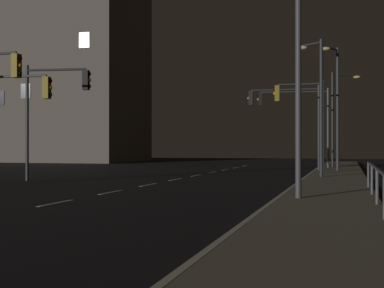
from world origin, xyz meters
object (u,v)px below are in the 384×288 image
(traffic_light_mid_right, at_px, (54,100))
(traffic_light_near_left, at_px, (297,111))
(traffic_light_mid_left, at_px, (302,108))
(street_lamp_corner, at_px, (336,97))
(traffic_light_overhead_east, at_px, (287,110))
(street_lamp_median, at_px, (337,109))
(building_distant, at_px, (35,77))
(street_lamp_mid_block, at_px, (318,95))
(street_lamp_across_street, at_px, (312,45))
(traffic_light_far_left, at_px, (18,105))

(traffic_light_mid_right, distance_m, traffic_light_near_left, 19.75)
(traffic_light_mid_left, bearing_deg, street_lamp_corner, 53.20)
(traffic_light_near_left, distance_m, traffic_light_overhead_east, 4.33)
(street_lamp_median, bearing_deg, building_distant, 159.64)
(street_lamp_mid_block, bearing_deg, street_lamp_across_street, -87.91)
(traffic_light_overhead_east, xyz_separation_m, building_distant, (-29.91, 18.35, 5.40))
(traffic_light_mid_left, xyz_separation_m, traffic_light_near_left, (-0.90, 7.45, 0.30))
(traffic_light_overhead_east, distance_m, building_distant, 35.50)
(street_lamp_corner, height_order, street_lamp_across_street, street_lamp_corner)
(traffic_light_mid_left, height_order, traffic_light_far_left, traffic_light_mid_left)
(traffic_light_mid_left, height_order, traffic_light_overhead_east, traffic_light_overhead_east)
(traffic_light_overhead_east, distance_m, street_lamp_mid_block, 7.97)
(traffic_light_near_left, bearing_deg, street_lamp_corner, -60.25)
(traffic_light_mid_right, xyz_separation_m, street_lamp_mid_block, (12.31, 4.93, 0.39))
(traffic_light_far_left, xyz_separation_m, street_lamp_mid_block, (12.43, 7.80, 0.86))
(street_lamp_mid_block, relative_size, building_distant, 0.30)
(street_lamp_across_street, bearing_deg, street_lamp_corner, 89.06)
(street_lamp_mid_block, bearing_deg, traffic_light_near_left, 99.76)
(traffic_light_far_left, bearing_deg, building_distant, 120.41)
(street_lamp_median, height_order, building_distant, building_distant)
(street_lamp_corner, bearing_deg, traffic_light_mid_left, -126.80)
(traffic_light_far_left, bearing_deg, traffic_light_mid_left, 47.46)
(traffic_light_mid_left, bearing_deg, street_lamp_median, 78.32)
(street_lamp_corner, relative_size, street_lamp_across_street, 1.02)
(traffic_light_mid_right, xyz_separation_m, street_lamp_corner, (13.07, 11.96, 0.82))
(street_lamp_mid_block, bearing_deg, street_lamp_median, 86.84)
(traffic_light_mid_left, distance_m, traffic_light_far_left, 16.69)
(traffic_light_far_left, bearing_deg, street_lamp_median, 58.51)
(street_lamp_corner, relative_size, building_distant, 0.33)
(street_lamp_mid_block, bearing_deg, traffic_light_mid_right, -158.17)
(street_lamp_corner, distance_m, street_lamp_mid_block, 7.08)
(street_lamp_corner, distance_m, building_distant, 38.33)
(traffic_light_mid_left, xyz_separation_m, traffic_light_mid_right, (-11.16, -9.42, -0.01))
(street_lamp_median, bearing_deg, traffic_light_overhead_east, -116.87)
(traffic_light_overhead_east, xyz_separation_m, street_lamp_median, (3.09, 6.10, 0.37))
(street_lamp_corner, distance_m, street_lamp_across_street, 19.06)
(building_distant, bearing_deg, traffic_light_overhead_east, -31.53)
(traffic_light_far_left, height_order, building_distant, building_distant)
(street_lamp_median, xyz_separation_m, building_distant, (-33.00, 12.25, 5.03))
(traffic_light_mid_left, bearing_deg, street_lamp_mid_block, -75.61)
(traffic_light_near_left, height_order, building_distant, building_distant)
(traffic_light_overhead_east, bearing_deg, street_lamp_across_street, -81.97)
(traffic_light_near_left, bearing_deg, building_distant, 155.08)
(traffic_light_near_left, height_order, traffic_light_far_left, traffic_light_near_left)
(traffic_light_near_left, xyz_separation_m, street_lamp_across_street, (2.49, -23.97, 0.50))
(traffic_light_near_left, bearing_deg, traffic_light_mid_left, -83.10)
(traffic_light_near_left, relative_size, traffic_light_overhead_east, 1.05)
(traffic_light_overhead_east, height_order, street_lamp_across_street, street_lamp_across_street)
(traffic_light_far_left, relative_size, street_lamp_corner, 0.64)
(traffic_light_near_left, relative_size, street_lamp_across_street, 0.75)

